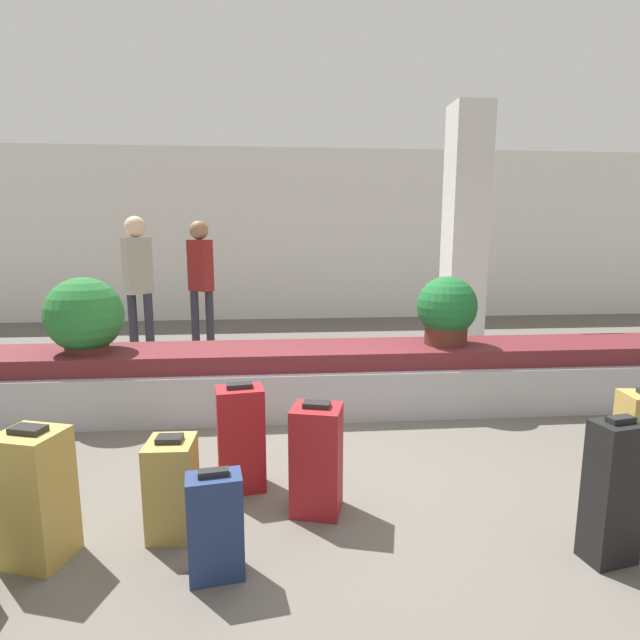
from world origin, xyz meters
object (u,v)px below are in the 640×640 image
at_px(traveler_0, 138,275).
at_px(suitcase_1, 613,492).
at_px(suitcase_6, 317,459).
at_px(suitcase_2, 241,438).
at_px(potted_plant_0, 85,317).
at_px(traveler_1, 201,274).
at_px(suitcase_4, 35,496).
at_px(suitcase_3, 172,487).
at_px(pillar, 465,236).
at_px(potted_plant_1, 447,310).
at_px(suitcase_7, 215,526).

bearing_deg(traveler_0, suitcase_1, 89.50).
bearing_deg(suitcase_6, suitcase_2, 161.10).
relative_size(potted_plant_0, traveler_1, 0.37).
bearing_deg(traveler_0, traveler_1, 174.28).
xyz_separation_m(suitcase_4, potted_plant_0, (-0.48, 2.10, 0.57)).
height_order(suitcase_3, suitcase_4, suitcase_4).
height_order(pillar, suitcase_2, pillar).
bearing_deg(traveler_1, traveler_0, -108.21).
xyz_separation_m(pillar, potted_plant_1, (-0.78, -1.68, -0.68)).
height_order(traveler_0, traveler_1, traveler_0).
relative_size(pillar, suitcase_4, 4.50).
bearing_deg(potted_plant_0, suitcase_7, -58.91).
distance_m(suitcase_1, suitcase_2, 2.10).
height_order(suitcase_1, traveler_0, traveler_0).
distance_m(pillar, suitcase_4, 5.38).
distance_m(suitcase_2, traveler_0, 3.77).
distance_m(suitcase_7, traveler_1, 4.80).
height_order(suitcase_6, potted_plant_0, potted_plant_0).
distance_m(potted_plant_0, potted_plant_1, 3.30).
xyz_separation_m(pillar, suitcase_3, (-2.97, -3.62, -1.33)).
distance_m(suitcase_2, potted_plant_1, 2.43).
relative_size(pillar, traveler_1, 1.77).
height_order(suitcase_3, suitcase_7, suitcase_3).
distance_m(pillar, suitcase_6, 4.28).
bearing_deg(suitcase_1, suitcase_3, 158.00).
xyz_separation_m(potted_plant_0, potted_plant_1, (3.30, 0.01, 0.01)).
xyz_separation_m(traveler_0, traveler_1, (0.70, 0.46, -0.03)).
bearing_deg(potted_plant_1, suitcase_7, -129.43).
xyz_separation_m(suitcase_3, potted_plant_0, (-1.11, 1.92, 0.64)).
distance_m(suitcase_7, traveler_0, 4.53).
height_order(potted_plant_0, traveler_0, traveler_0).
relative_size(suitcase_1, traveler_0, 0.41).
xyz_separation_m(pillar, suitcase_2, (-2.62, -3.16, -1.26)).
bearing_deg(suitcase_1, pillar, 68.74).
xyz_separation_m(pillar, suitcase_1, (-0.73, -4.05, -1.23)).
bearing_deg(suitcase_2, suitcase_1, -33.85).
distance_m(suitcase_3, suitcase_7, 0.47).
relative_size(pillar, potted_plant_1, 4.94).
relative_size(suitcase_1, traveler_1, 0.42).
relative_size(suitcase_4, potted_plant_1, 1.10).
bearing_deg(traveler_1, potted_plant_0, -67.29).
bearing_deg(pillar, suitcase_1, -100.18).
bearing_deg(suitcase_4, suitcase_7, 3.96).
xyz_separation_m(suitcase_3, suitcase_6, (0.81, 0.15, 0.06)).
bearing_deg(potted_plant_1, potted_plant_0, -179.84).
relative_size(pillar, suitcase_6, 4.71).
relative_size(pillar, suitcase_1, 4.19).
bearing_deg(suitcase_2, traveler_0, 105.06).
relative_size(traveler_0, traveler_1, 1.02).
bearing_deg(pillar, potted_plant_0, -157.47).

